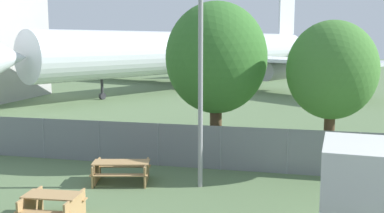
{
  "coord_description": "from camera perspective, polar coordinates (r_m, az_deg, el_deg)",
  "views": [
    {
      "loc": [
        5.29,
        -6.18,
        5.01
      ],
      "look_at": [
        0.71,
        13.62,
        2.0
      ],
      "focal_mm": 42.0,
      "sensor_mm": 36.0,
      "label": 1
    }
  ],
  "objects": [
    {
      "name": "picnic_bench_open_grass",
      "position": [
        16.23,
        -8.97,
        -7.88
      ],
      "size": [
        2.25,
        1.82,
        0.76
      ],
      "rotation": [
        0.0,
        0.0,
        0.23
      ],
      "color": "tan",
      "rests_on": "ground"
    },
    {
      "name": "light_mast",
      "position": [
        14.97,
        1.09,
        5.74
      ],
      "size": [
        0.44,
        0.44,
        6.95
      ],
      "color": "#99999E",
      "rests_on": "ground"
    },
    {
      "name": "perimeter_fence",
      "position": [
        18.1,
        -4.36,
        -4.84
      ],
      "size": [
        56.07,
        0.07,
        1.73
      ],
      "color": "gray",
      "rests_on": "ground"
    },
    {
      "name": "picnic_bench_near_cabin",
      "position": [
        13.42,
        -17.31,
        -11.76
      ],
      "size": [
        1.63,
        1.51,
        0.76
      ],
      "rotation": [
        0.0,
        0.0,
        0.08
      ],
      "color": "tan",
      "rests_on": "ground"
    },
    {
      "name": "tree_near_hangar",
      "position": [
        18.39,
        3.1,
        6.13
      ],
      "size": [
        4.13,
        4.13,
        6.58
      ],
      "color": "#4C3823",
      "rests_on": "ground"
    },
    {
      "name": "tree_left_of_cabin",
      "position": [
        17.43,
        17.33,
        4.37
      ],
      "size": [
        3.33,
        3.33,
        5.75
      ],
      "color": "#4C3823",
      "rests_on": "ground"
    },
    {
      "name": "airplane",
      "position": [
        47.6,
        1.09,
        6.87
      ],
      "size": [
        36.07,
        43.42,
        12.02
      ],
      "rotation": [
        0.0,
        0.0,
        -2.07
      ],
      "color": "silver",
      "rests_on": "ground"
    }
  ]
}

